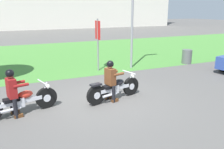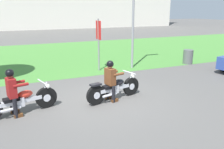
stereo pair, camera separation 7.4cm
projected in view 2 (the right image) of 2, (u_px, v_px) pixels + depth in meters
name	position (u px, v px, depth m)	size (l,w,h in m)	color
ground	(103.00, 101.00, 7.93)	(120.00, 120.00, 0.00)	#565451
grass_verge	(55.00, 55.00, 15.94)	(60.00, 12.00, 0.01)	#478438
motorcycle_lead	(115.00, 89.00, 7.95)	(2.15, 0.79, 0.89)	black
rider_lead	(111.00, 77.00, 7.74)	(0.62, 0.55, 1.41)	black
motorcycle_follow	(20.00, 101.00, 6.82)	(2.26, 0.82, 0.89)	black
rider_follow	(12.00, 89.00, 6.61)	(0.62, 0.55, 1.42)	black
trash_can	(188.00, 57.00, 13.32)	(0.55, 0.55, 0.81)	#595E5B
sign_banner	(99.00, 37.00, 11.46)	(0.08, 0.60, 2.60)	gray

